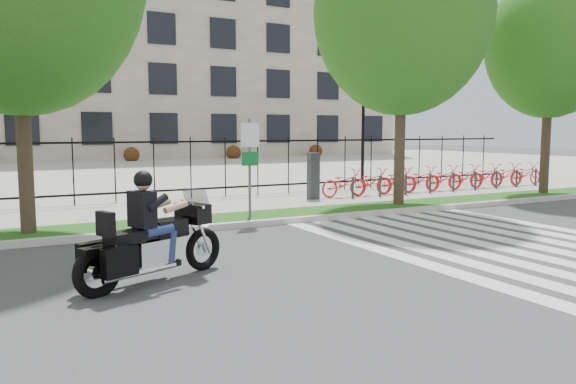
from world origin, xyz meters
name	(u,v)px	position (x,y,z in m)	size (l,w,h in m)	color
ground	(293,268)	(0.00, 0.00, 0.00)	(120.00, 120.00, 0.00)	#3C3C3F
curb	(211,227)	(0.00, 4.10, 0.07)	(60.00, 0.20, 0.15)	beige
grass_verge	(199,222)	(0.00, 4.95, 0.07)	(60.00, 1.50, 0.15)	#1E4D13
sidewalk	(171,210)	(0.00, 7.45, 0.07)	(60.00, 3.50, 0.15)	gray
plaza	(82,171)	(0.00, 25.00, 0.05)	(80.00, 34.00, 0.10)	gray
crosswalk_stripes	(492,242)	(4.83, 0.00, 0.01)	(5.70, 8.00, 0.01)	silver
iron_fence	(154,169)	(0.00, 9.20, 1.15)	(30.00, 0.06, 2.00)	black
office_building	(44,41)	(0.00, 44.92, 9.97)	(60.00, 21.90, 20.15)	gray
lamp_post_right	(363,111)	(10.00, 12.00, 3.21)	(1.06, 0.70, 4.25)	black
street_tree_2	(403,13)	(6.32, 4.95, 5.78)	(5.22, 5.22, 8.64)	#3C2E20
street_tree_3	(551,45)	(12.85, 4.95, 5.30)	(4.41, 4.41, 7.70)	#3C2E20
bike_share_station	(442,178)	(10.17, 7.20, 0.61)	(11.05, 0.85, 1.50)	#2D2D33
sign_pole_regulatory	(250,155)	(1.24, 4.58, 1.74)	(0.50, 0.09, 2.50)	#59595B
motorcycle_rider	(153,238)	(-2.37, 0.18, 0.71)	(2.59, 1.43, 2.12)	black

